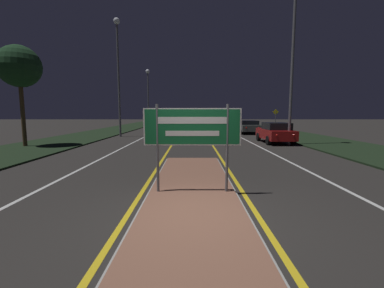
{
  "coord_description": "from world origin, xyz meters",
  "views": [
    {
      "loc": [
        -0.01,
        -4.95,
        2.1
      ],
      "look_at": [
        0.0,
        2.94,
        1.14
      ],
      "focal_mm": 24.0,
      "sensor_mm": 36.0,
      "label": 1
    }
  ],
  "objects_px": {
    "car_receding_1": "(247,126)",
    "highway_sign": "(192,130)",
    "car_approaching_0": "(164,129)",
    "streetlight_right_near": "(294,29)",
    "car_receding_0": "(275,132)",
    "streetlight_left_far": "(148,88)",
    "streetlight_left_near": "(118,61)",
    "warning_sign": "(275,118)"
  },
  "relations": [
    {
      "from": "streetlight_left_far",
      "to": "warning_sign",
      "type": "bearing_deg",
      "value": -39.08
    },
    {
      "from": "highway_sign",
      "to": "streetlight_right_near",
      "type": "distance_m",
      "value": 13.25
    },
    {
      "from": "car_receding_0",
      "to": "car_receding_1",
      "type": "height_order",
      "value": "car_receding_0"
    },
    {
      "from": "streetlight_right_near",
      "to": "warning_sign",
      "type": "distance_m",
      "value": 11.64
    },
    {
      "from": "car_receding_1",
      "to": "car_approaching_0",
      "type": "height_order",
      "value": "car_approaching_0"
    },
    {
      "from": "warning_sign",
      "to": "streetlight_left_far",
      "type": "bearing_deg",
      "value": 140.92
    },
    {
      "from": "highway_sign",
      "to": "streetlight_left_far",
      "type": "relative_size",
      "value": 0.29
    },
    {
      "from": "streetlight_right_near",
      "to": "car_receding_1",
      "type": "bearing_deg",
      "value": 93.43
    },
    {
      "from": "highway_sign",
      "to": "car_approaching_0",
      "type": "relative_size",
      "value": 0.51
    },
    {
      "from": "car_approaching_0",
      "to": "warning_sign",
      "type": "bearing_deg",
      "value": 22.79
    },
    {
      "from": "streetlight_right_near",
      "to": "highway_sign",
      "type": "bearing_deg",
      "value": -121.7
    },
    {
      "from": "car_approaching_0",
      "to": "streetlight_left_near",
      "type": "bearing_deg",
      "value": 167.04
    },
    {
      "from": "car_receding_1",
      "to": "streetlight_left_far",
      "type": "bearing_deg",
      "value": 134.78
    },
    {
      "from": "streetlight_left_near",
      "to": "warning_sign",
      "type": "height_order",
      "value": "streetlight_left_near"
    },
    {
      "from": "streetlight_left_near",
      "to": "warning_sign",
      "type": "xyz_separation_m",
      "value": [
        14.97,
        3.67,
        -5.0
      ]
    },
    {
      "from": "car_receding_0",
      "to": "car_approaching_0",
      "type": "bearing_deg",
      "value": 154.49
    },
    {
      "from": "streetlight_left_far",
      "to": "car_receding_0",
      "type": "distance_m",
      "value": 24.73
    },
    {
      "from": "car_receding_1",
      "to": "warning_sign",
      "type": "height_order",
      "value": "warning_sign"
    },
    {
      "from": "streetlight_right_near",
      "to": "car_approaching_0",
      "type": "distance_m",
      "value": 12.06
    },
    {
      "from": "car_receding_1",
      "to": "car_approaching_0",
      "type": "xyz_separation_m",
      "value": [
        -8.09,
        -4.52,
        0.04
      ]
    },
    {
      "from": "streetlight_right_near",
      "to": "car_receding_1",
      "type": "distance_m",
      "value": 11.79
    },
    {
      "from": "streetlight_right_near",
      "to": "car_receding_0",
      "type": "height_order",
      "value": "streetlight_right_near"
    },
    {
      "from": "streetlight_left_far",
      "to": "car_approaching_0",
      "type": "relative_size",
      "value": 1.78
    },
    {
      "from": "car_receding_0",
      "to": "car_approaching_0",
      "type": "distance_m",
      "value": 9.09
    },
    {
      "from": "highway_sign",
      "to": "car_approaching_0",
      "type": "distance_m",
      "value": 15.68
    },
    {
      "from": "streetlight_right_near",
      "to": "car_approaching_0",
      "type": "bearing_deg",
      "value": 148.76
    },
    {
      "from": "streetlight_left_near",
      "to": "car_receding_1",
      "type": "distance_m",
      "value": 13.91
    },
    {
      "from": "highway_sign",
      "to": "streetlight_left_near",
      "type": "height_order",
      "value": "streetlight_left_near"
    },
    {
      "from": "streetlight_left_near",
      "to": "car_receding_0",
      "type": "height_order",
      "value": "streetlight_left_near"
    },
    {
      "from": "car_receding_0",
      "to": "car_approaching_0",
      "type": "height_order",
      "value": "car_receding_0"
    },
    {
      "from": "car_receding_0",
      "to": "car_receding_1",
      "type": "relative_size",
      "value": 0.91
    },
    {
      "from": "car_receding_0",
      "to": "car_receding_1",
      "type": "bearing_deg",
      "value": 90.81
    },
    {
      "from": "highway_sign",
      "to": "car_receding_0",
      "type": "distance_m",
      "value": 12.98
    },
    {
      "from": "streetlight_left_far",
      "to": "car_approaching_0",
      "type": "bearing_deg",
      "value": -76.1
    },
    {
      "from": "streetlight_left_near",
      "to": "streetlight_right_near",
      "type": "xyz_separation_m",
      "value": [
        12.7,
        -6.19,
        0.75
      ]
    },
    {
      "from": "car_approaching_0",
      "to": "streetlight_right_near",
      "type": "bearing_deg",
      "value": -31.24
    },
    {
      "from": "car_receding_1",
      "to": "highway_sign",
      "type": "bearing_deg",
      "value": -105.97
    },
    {
      "from": "highway_sign",
      "to": "car_approaching_0",
      "type": "bearing_deg",
      "value": 98.7
    },
    {
      "from": "streetlight_right_near",
      "to": "car_receding_1",
      "type": "relative_size",
      "value": 2.4
    },
    {
      "from": "streetlight_left_near",
      "to": "streetlight_left_far",
      "type": "xyz_separation_m",
      "value": [
        -0.15,
        15.95,
        -0.7
      ]
    },
    {
      "from": "car_receding_0",
      "to": "highway_sign",
      "type": "bearing_deg",
      "value": -116.81
    },
    {
      "from": "highway_sign",
      "to": "streetlight_right_near",
      "type": "height_order",
      "value": "streetlight_right_near"
    }
  ]
}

